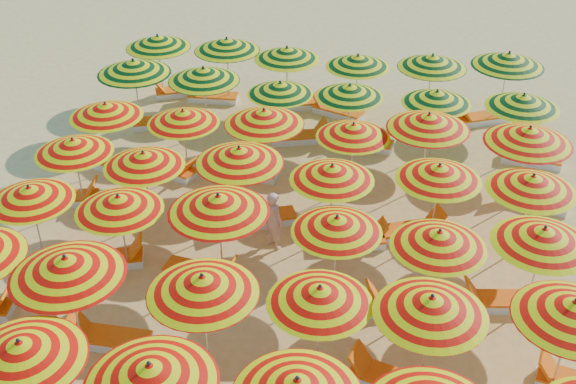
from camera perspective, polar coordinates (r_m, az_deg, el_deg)
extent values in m
plane|color=#F6C36D|center=(17.77, -0.25, -5.21)|extent=(120.00, 120.00, 0.00)
cone|color=#E06B00|center=(13.28, -20.36, -11.68)|extent=(2.94, 2.94, 0.42)
sphere|color=black|center=(13.12, -20.57, -10.92)|extent=(0.07, 0.07, 0.07)
cone|color=#E06B00|center=(12.28, -10.84, -13.95)|extent=(2.52, 2.52, 0.43)
sphere|color=black|center=(12.10, -10.96, -13.14)|extent=(0.08, 0.08, 0.08)
sphere|color=black|center=(11.77, 0.74, -14.47)|extent=(0.07, 0.07, 0.07)
cylinder|color=silver|center=(15.32, -16.52, -8.57)|extent=(0.04, 0.04, 2.30)
cone|color=#E06B00|center=(14.70, -17.12, -5.64)|extent=(2.75, 2.75, 0.44)
sphere|color=black|center=(14.56, -17.28, -4.86)|extent=(0.08, 0.08, 0.08)
cylinder|color=silver|center=(14.51, -6.53, -10.17)|extent=(0.04, 0.04, 2.20)
cone|color=#E06B00|center=(13.88, -6.77, -7.28)|extent=(2.66, 2.66, 0.42)
sphere|color=black|center=(13.73, -6.84, -6.51)|extent=(0.07, 0.07, 0.07)
cylinder|color=silver|center=(14.37, 2.44, -10.83)|extent=(0.04, 0.04, 2.06)
cone|color=#E06B00|center=(13.77, 2.53, -8.14)|extent=(2.40, 2.40, 0.39)
sphere|color=black|center=(13.63, 2.55, -7.43)|extent=(0.07, 0.07, 0.07)
cylinder|color=silver|center=(14.27, 10.85, -11.61)|extent=(0.04, 0.04, 2.17)
cone|color=#E06B00|center=(13.64, 11.25, -8.79)|extent=(2.54, 2.54, 0.41)
sphere|color=black|center=(13.49, 11.36, -8.03)|extent=(0.07, 0.07, 0.07)
cylinder|color=silver|center=(14.83, 20.89, -11.46)|extent=(0.04, 0.04, 2.21)
cone|color=#E06B00|center=(14.21, 21.64, -8.67)|extent=(2.83, 2.83, 0.42)
cylinder|color=silver|center=(18.15, -19.23, -2.46)|extent=(0.04, 0.04, 2.02)
cone|color=#E06B00|center=(17.69, -19.73, -0.15)|extent=(2.22, 2.22, 0.38)
sphere|color=black|center=(17.57, -19.86, 0.46)|extent=(0.07, 0.07, 0.07)
cylinder|color=silver|center=(17.24, -12.87, -3.30)|extent=(0.04, 0.04, 2.03)
cone|color=#E06B00|center=(16.75, -13.23, -0.87)|extent=(2.69, 2.69, 0.39)
sphere|color=black|center=(16.64, -13.33, -0.24)|extent=(0.07, 0.07, 0.07)
cylinder|color=silver|center=(16.50, -5.35, -3.80)|extent=(0.04, 0.04, 2.29)
cone|color=#E06B00|center=(15.93, -5.53, -0.93)|extent=(2.37, 2.37, 0.44)
sphere|color=black|center=(15.79, -5.58, -0.18)|extent=(0.08, 0.08, 0.08)
cylinder|color=silver|center=(16.21, 3.77, -5.08)|extent=(0.04, 0.04, 2.01)
cone|color=#E06B00|center=(15.69, 3.89, -2.56)|extent=(2.15, 2.15, 0.38)
sphere|color=black|center=(15.56, 3.91, -1.90)|extent=(0.07, 0.07, 0.07)
cylinder|color=silver|center=(16.01, 11.49, -6.23)|extent=(0.04, 0.04, 2.06)
cone|color=#E06B00|center=(15.47, 11.84, -3.65)|extent=(2.46, 2.46, 0.39)
sphere|color=black|center=(15.34, 11.94, -2.97)|extent=(0.07, 0.07, 0.07)
cylinder|color=silver|center=(16.54, 18.95, -5.93)|extent=(0.04, 0.04, 2.15)
cone|color=#E06B00|center=(16.00, 19.54, -3.31)|extent=(2.68, 2.68, 0.41)
sphere|color=black|center=(15.87, 19.69, -2.63)|extent=(0.07, 0.07, 0.07)
cylinder|color=silver|center=(19.80, -16.21, 1.28)|extent=(0.04, 0.04, 2.03)
cone|color=#E06B00|center=(19.38, -16.60, 3.50)|extent=(2.48, 2.48, 0.39)
sphere|color=black|center=(19.27, -16.71, 4.07)|extent=(0.07, 0.07, 0.07)
cylinder|color=silver|center=(18.77, -11.06, 0.22)|extent=(0.04, 0.04, 2.05)
cone|color=#E06B00|center=(18.31, -11.34, 2.55)|extent=(2.39, 2.39, 0.39)
sphere|color=black|center=(18.20, -11.42, 3.16)|extent=(0.07, 0.07, 0.07)
cylinder|color=silver|center=(18.32, -3.77, 0.29)|extent=(0.04, 0.04, 2.23)
cone|color=#E06B00|center=(17.82, -3.88, 2.91)|extent=(2.54, 2.54, 0.42)
sphere|color=black|center=(17.70, -3.91, 3.59)|extent=(0.07, 0.07, 0.07)
cylinder|color=silver|center=(17.87, 3.41, -0.93)|extent=(0.04, 0.04, 2.07)
cone|color=#E06B00|center=(17.38, 3.50, 1.54)|extent=(2.71, 2.71, 0.40)
sphere|color=black|center=(17.27, 3.53, 2.18)|extent=(0.07, 0.07, 0.07)
cylinder|color=silver|center=(18.17, 11.53, -0.93)|extent=(0.04, 0.04, 2.10)
cone|color=#E06B00|center=(17.69, 11.85, 1.53)|extent=(2.76, 2.76, 0.40)
sphere|color=black|center=(17.57, 11.93, 2.17)|extent=(0.07, 0.07, 0.07)
cylinder|color=silver|center=(18.30, 18.25, -1.75)|extent=(0.04, 0.04, 2.12)
cone|color=#E06B00|center=(17.82, 18.75, 0.69)|extent=(2.72, 2.72, 0.40)
sphere|color=black|center=(17.70, 18.88, 1.32)|extent=(0.07, 0.07, 0.07)
cylinder|color=silver|center=(21.38, -13.89, 4.16)|extent=(0.04, 0.04, 2.07)
cone|color=#E06B00|center=(20.98, -14.21, 6.31)|extent=(2.42, 2.42, 0.39)
sphere|color=black|center=(20.88, -14.29, 6.86)|extent=(0.07, 0.07, 0.07)
cylinder|color=silver|center=(20.66, -8.10, 3.73)|extent=(0.04, 0.04, 2.02)
cone|color=#E06B00|center=(20.26, -8.29, 5.89)|extent=(2.48, 2.48, 0.39)
sphere|color=black|center=(20.16, -8.34, 6.45)|extent=(0.07, 0.07, 0.07)
cylinder|color=silver|center=(20.11, -1.86, 3.51)|extent=(0.04, 0.04, 2.21)
cone|color=#E06B00|center=(19.66, -1.91, 5.94)|extent=(2.50, 2.50, 0.42)
sphere|color=black|center=(19.56, -1.92, 6.58)|extent=(0.07, 0.07, 0.07)
cylinder|color=silver|center=(19.85, 5.06, 2.64)|extent=(0.04, 0.04, 2.02)
cone|color=#E06B00|center=(19.43, 5.18, 4.86)|extent=(2.52, 2.52, 0.38)
sphere|color=black|center=(19.33, 5.21, 5.44)|extent=(0.07, 0.07, 0.07)
cylinder|color=silver|center=(20.15, 10.76, 3.02)|extent=(0.04, 0.04, 2.25)
cone|color=#E06B00|center=(19.69, 11.05, 5.49)|extent=(2.30, 2.30, 0.43)
sphere|color=black|center=(19.58, 11.12, 6.13)|extent=(0.08, 0.08, 0.08)
cylinder|color=silver|center=(20.05, 18.02, 1.79)|extent=(0.04, 0.04, 2.29)
cone|color=#E06B00|center=(19.59, 18.51, 4.27)|extent=(2.40, 2.40, 0.44)
sphere|color=black|center=(19.48, 18.64, 4.92)|extent=(0.08, 0.08, 0.08)
cylinder|color=silver|center=(23.48, -11.82, 7.42)|extent=(0.04, 0.04, 2.29)
cone|color=#737806|center=(23.08, -12.10, 9.64)|extent=(2.98, 2.98, 0.44)
sphere|color=black|center=(22.99, -12.17, 10.21)|extent=(0.08, 0.08, 0.08)
cylinder|color=silver|center=(22.79, -6.54, 7.01)|extent=(0.04, 0.04, 2.21)
cone|color=#737806|center=(22.40, -6.69, 9.22)|extent=(2.61, 2.61, 0.42)
sphere|color=black|center=(22.30, -6.73, 9.79)|extent=(0.07, 0.07, 0.07)
cylinder|color=silver|center=(22.20, -0.61, 6.17)|extent=(0.04, 0.04, 1.99)
cone|color=#737806|center=(21.82, -0.62, 8.20)|extent=(2.19, 2.19, 0.38)
sphere|color=black|center=(21.73, -0.62, 8.72)|extent=(0.07, 0.07, 0.07)
cylinder|color=silver|center=(22.05, 4.79, 5.91)|extent=(0.04, 0.04, 2.02)
cone|color=#737806|center=(21.67, 4.90, 7.97)|extent=(2.37, 2.37, 0.38)
sphere|color=black|center=(21.58, 4.92, 8.50)|extent=(0.07, 0.07, 0.07)
cylinder|color=silver|center=(21.98, 11.41, 5.27)|extent=(0.04, 0.04, 2.04)
cone|color=#737806|center=(21.59, 11.67, 7.35)|extent=(2.44, 2.44, 0.39)
sphere|color=black|center=(21.50, 11.73, 7.89)|extent=(0.07, 0.07, 0.07)
cylinder|color=silver|center=(22.19, 17.68, 4.71)|extent=(0.04, 0.04, 2.12)
cone|color=#737806|center=(21.79, 18.08, 6.84)|extent=(2.50, 2.50, 0.40)
sphere|color=black|center=(21.70, 18.18, 7.39)|extent=(0.07, 0.07, 0.07)
cylinder|color=silver|center=(25.56, -10.04, 9.63)|extent=(0.04, 0.04, 2.20)
cone|color=#737806|center=(25.21, -10.24, 11.62)|extent=(2.61, 2.61, 0.42)
sphere|color=black|center=(25.12, -10.30, 12.13)|extent=(0.07, 0.07, 0.07)
cylinder|color=silver|center=(24.97, -4.75, 9.48)|extent=(0.04, 0.04, 2.21)
cone|color=#737806|center=(24.60, -4.86, 11.53)|extent=(2.62, 2.62, 0.42)
sphere|color=black|center=(24.52, -4.88, 12.06)|extent=(0.07, 0.07, 0.07)
cylinder|color=silver|center=(24.30, -0.08, 8.85)|extent=(0.04, 0.04, 2.16)
cone|color=#737806|center=(23.93, -0.08, 10.90)|extent=(2.77, 2.77, 0.41)
sphere|color=black|center=(23.84, -0.08, 11.43)|extent=(0.07, 0.07, 0.07)
cylinder|color=silver|center=(24.00, 5.42, 8.27)|extent=(0.04, 0.04, 2.08)
cone|color=#737806|center=(23.64, 5.54, 10.26)|extent=(2.16, 2.16, 0.40)
sphere|color=black|center=(23.55, 5.56, 10.77)|extent=(0.07, 0.07, 0.07)
cylinder|color=silver|center=(24.02, 11.09, 7.99)|extent=(0.04, 0.04, 2.20)
cone|color=#737806|center=(23.65, 11.33, 10.08)|extent=(2.67, 2.67, 0.42)
sphere|color=black|center=(23.56, 11.40, 10.63)|extent=(0.07, 0.07, 0.07)
cylinder|color=silver|center=(24.53, 16.65, 7.85)|extent=(0.04, 0.04, 2.30)
cone|color=#737806|center=(24.15, 17.02, 9.98)|extent=(2.73, 2.73, 0.44)
sphere|color=black|center=(24.06, 17.12, 10.53)|extent=(0.08, 0.08, 0.08)
cube|color=#F15F0B|center=(17.09, -21.70, -7.87)|extent=(0.44, 0.63, 0.48)
cube|color=white|center=(15.92, -13.85, -11.31)|extent=(1.71, 0.62, 0.20)
cube|color=#F15F0B|center=(15.83, -13.91, -10.97)|extent=(1.71, 0.62, 0.06)
cube|color=#F15F0B|center=(15.95, -16.36, -9.97)|extent=(0.38, 0.59, 0.48)
cube|color=white|center=(14.81, 8.26, -14.70)|extent=(1.79, 1.04, 0.20)
cube|color=#F15F0B|center=(14.71, 8.30, -14.36)|extent=(1.79, 1.04, 0.06)
cube|color=#F15F0B|center=(14.69, 5.72, -12.99)|extent=(0.51, 0.66, 0.48)
cube|color=#F15F0B|center=(15.38, 19.83, -12.68)|extent=(0.50, 0.65, 0.48)
cube|color=white|center=(18.03, -14.07, -5.32)|extent=(1.80, 1.06, 0.20)
cube|color=#F15F0B|center=(17.95, -14.13, -4.99)|extent=(1.80, 1.06, 0.06)
cube|color=#F15F0B|center=(17.75, -11.98, -4.28)|extent=(0.52, 0.66, 0.48)
cube|color=white|center=(17.24, -6.98, -6.46)|extent=(1.77, 0.85, 0.20)
cube|color=#F15F0B|center=(17.16, -7.01, -6.12)|extent=(1.77, 0.85, 0.06)
cube|color=#F15F0B|center=(16.78, -4.88, -6.04)|extent=(0.46, 0.63, 0.48)
cube|color=white|center=(16.51, 9.22, -8.77)|extent=(1.79, 0.99, 0.20)
cube|color=#F15F0B|center=(16.42, 9.26, -8.43)|extent=(1.79, 0.99, 0.06)
cube|color=#F15F0B|center=(16.13, 6.89, -8.04)|extent=(0.50, 0.65, 0.48)
cube|color=white|center=(17.03, 16.55, -8.39)|extent=(1.77, 0.83, 0.20)
cube|color=#F15F0B|center=(16.95, 16.61, -8.06)|extent=(1.77, 0.83, 0.06)
cube|color=#F15F0B|center=(16.63, 14.40, -7.57)|extent=(0.45, 0.63, 0.48)
cube|color=white|center=(20.60, -17.08, -0.58)|extent=(1.79, 0.96, 0.20)
cube|color=#F15F0B|center=(20.53, -17.14, -0.28)|extent=(1.79, 0.96, 0.06)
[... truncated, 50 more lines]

